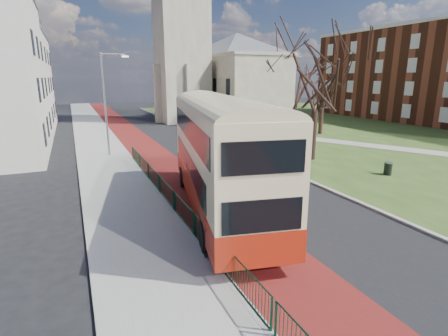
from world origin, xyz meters
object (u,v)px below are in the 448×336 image
streetlamp (107,99)px  bus (220,151)px  litter_bin (388,169)px  winter_tree_far (323,87)px  winter_tree_near (318,68)px

streetlamp → bus: streetlamp is taller
litter_bin → winter_tree_far: bearing=66.1°
winter_tree_near → winter_tree_far: 13.39m
litter_bin → streetlamp: bearing=140.5°
bus → streetlamp: bearing=114.6°
streetlamp → winter_tree_far: (23.09, 2.42, 0.60)m
winter_tree_near → winter_tree_far: size_ratio=1.33×
streetlamp → winter_tree_far: bearing=6.0°
winter_tree_near → winter_tree_far: (8.74, 10.00, -1.73)m
streetlamp → winter_tree_far: size_ratio=1.07×
winter_tree_near → litter_bin: size_ratio=11.66×
bus → winter_tree_near: (10.87, 7.20, 3.91)m
bus → litter_bin: 12.98m
bus → winter_tree_near: size_ratio=1.31×
bus → winter_tree_far: size_ratio=1.74×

